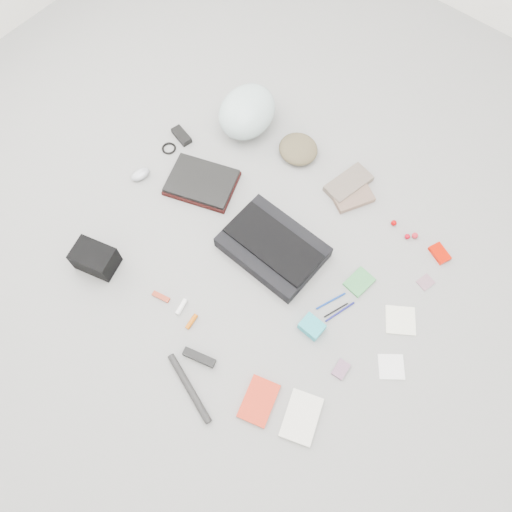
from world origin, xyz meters
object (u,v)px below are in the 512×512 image
Objects in this scene: messenger_bag at (273,247)px; camera_bag at (95,258)px; laptop at (201,181)px; book_red at (259,401)px; bike_helmet at (247,112)px; accordion_wallet at (312,327)px.

messenger_bag is 0.79m from camera_bag.
laptop is 1.74× the size of camera_bag.
messenger_bag is 0.67m from book_red.
book_red is (0.86, -0.62, -0.02)m from laptop.
laptop is at bearing 127.86° from book_red.
laptop is at bearing 174.28° from messenger_bag.
bike_helmet is 1.12m from accordion_wallet.
messenger_bag is at bearing 107.37° from book_red.
accordion_wallet is at bearing -47.41° from bike_helmet.
bike_helmet is 3.50× the size of accordion_wallet.
messenger_bag is 1.31× the size of bike_helmet.
book_red is at bearing -16.40° from camera_bag.
camera_bag is at bearing -117.35° from laptop.
accordion_wallet reaches higher than laptop.
laptop reaches higher than book_red.
messenger_bag is at bearing -52.36° from bike_helmet.
bike_helmet is 1.39m from book_red.
messenger_bag is 1.40× the size of laptop.
book_red is at bearing -55.64° from laptop.
messenger_bag reaches higher than laptop.
camera_bag is 1.00× the size of book_red.
bike_helmet is at bearing 73.25° from camera_bag.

